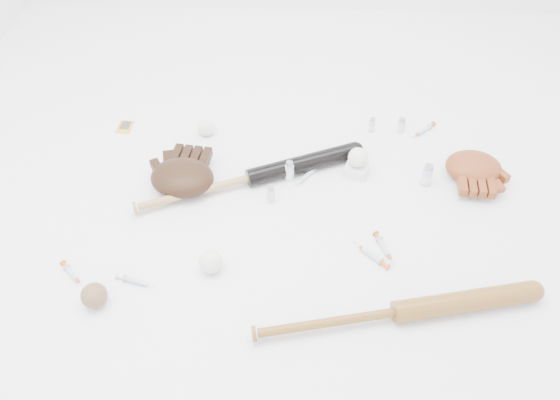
{
  "coord_description": "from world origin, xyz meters",
  "views": [
    {
      "loc": [
        0.01,
        -1.35,
        1.46
      ],
      "look_at": [
        -0.03,
        -0.02,
        0.06
      ],
      "focal_mm": 35.0,
      "sensor_mm": 36.0,
      "label": 1
    }
  ],
  "objects_px": {
    "bat_wood": "(397,312)",
    "pedestal": "(356,169)",
    "bat_dark": "(250,178)",
    "glove_dark": "(182,177)"
  },
  "relations": [
    {
      "from": "bat_dark",
      "to": "bat_wood",
      "type": "xyz_separation_m",
      "value": [
        0.48,
        -0.57,
        0.0
      ]
    },
    {
      "from": "glove_dark",
      "to": "pedestal",
      "type": "distance_m",
      "value": 0.66
    },
    {
      "from": "bat_dark",
      "to": "glove_dark",
      "type": "distance_m",
      "value": 0.25
    },
    {
      "from": "bat_dark",
      "to": "bat_wood",
      "type": "distance_m",
      "value": 0.75
    },
    {
      "from": "glove_dark",
      "to": "pedestal",
      "type": "height_order",
      "value": "glove_dark"
    },
    {
      "from": "bat_wood",
      "to": "glove_dark",
      "type": "relative_size",
      "value": 3.3
    },
    {
      "from": "bat_wood",
      "to": "pedestal",
      "type": "xyz_separation_m",
      "value": [
        -0.08,
        0.64,
        -0.01
      ]
    },
    {
      "from": "bat_wood",
      "to": "glove_dark",
      "type": "xyz_separation_m",
      "value": [
        -0.73,
        0.54,
        0.02
      ]
    },
    {
      "from": "glove_dark",
      "to": "bat_wood",
      "type": "bearing_deg",
      "value": -28.67
    },
    {
      "from": "bat_wood",
      "to": "pedestal",
      "type": "height_order",
      "value": "bat_wood"
    }
  ]
}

